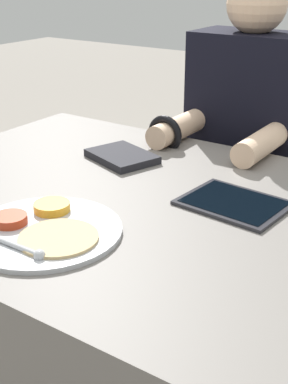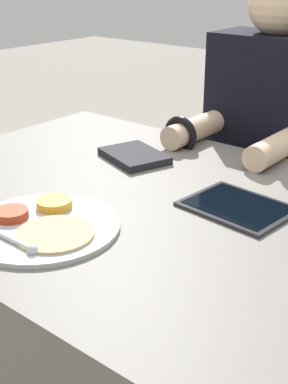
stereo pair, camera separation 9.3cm
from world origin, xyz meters
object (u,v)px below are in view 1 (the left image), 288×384
Objects in this scene: thali_tray at (43,229)px; person_diner at (242,177)px; red_notebook at (122,157)px; tablet_device at (234,203)px.

person_diner is at bearing 87.17° from thali_tray.
thali_tray is 0.26× the size of person_diner.
thali_tray is at bearing -92.83° from person_diner.
red_notebook is 0.89× the size of tablet_device.
thali_tray is 0.88m from person_diner.
thali_tray reaches higher than tablet_device.
tablet_device is 0.60m from person_diner.
red_notebook is at bearing 165.88° from tablet_device.
thali_tray is at bearing -74.21° from red_notebook.
person_diner reaches higher than thali_tray.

